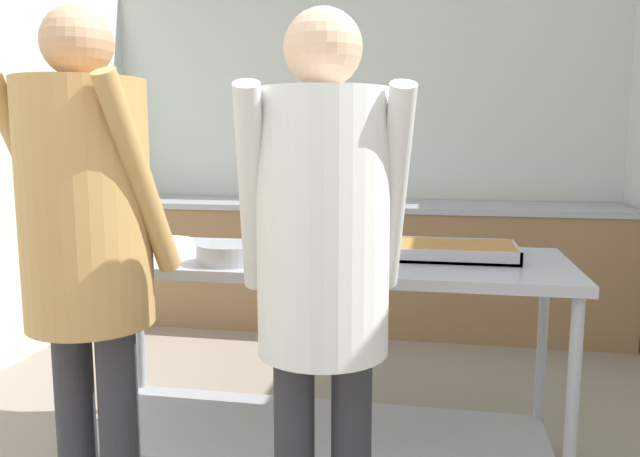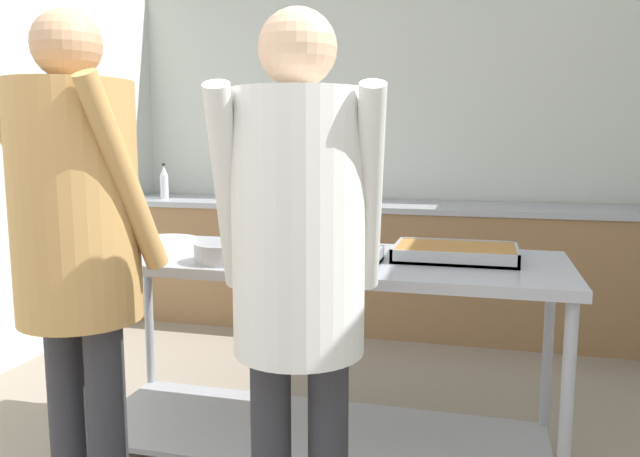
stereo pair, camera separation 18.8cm
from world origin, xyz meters
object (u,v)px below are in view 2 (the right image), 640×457
Objects in this scene: sauce_pan at (227,251)px; serving_tray_vegetables at (455,253)px; guest_serving_left at (299,254)px; water_bottle at (164,182)px; serving_tray_roast at (331,258)px; plate_stack at (165,244)px; guest_serving_right at (77,232)px.

serving_tray_vegetables is at bearing 18.18° from sauce_pan.
water_bottle is (-1.92, 2.76, -0.02)m from guest_serving_left.
serving_tray_roast is 0.21× the size of guest_serving_left.
plate_stack is 0.78m from guest_serving_right.
water_bottle reaches higher than serving_tray_roast.
guest_serving_right is (-1.13, -0.85, 0.16)m from serving_tray_vegetables.
guest_serving_right reaches higher than serving_tray_vegetables.
serving_tray_roast is at bearing -48.51° from water_bottle.
serving_tray_vegetables is 0.99m from guest_serving_left.
serving_tray_vegetables is (0.46, 0.23, 0.00)m from serving_tray_roast.
serving_tray_roast is 0.75× the size of serving_tray_vegetables.
guest_serving_right is (-0.74, 0.05, 0.02)m from guest_serving_left.
plate_stack is at bearing 136.48° from guest_serving_left.
plate_stack is at bearing 169.77° from serving_tray_roast.
water_bottle is at bearing 118.67° from plate_stack.
serving_tray_vegetables is at bearing 36.90° from guest_serving_right.
guest_serving_right is 6.49× the size of water_bottle.
water_bottle is (-1.44, 2.14, 0.10)m from sauce_pan.
guest_serving_right is 2.95m from water_bottle.
water_bottle is at bearing 124.82° from guest_serving_left.
guest_serving_right is at bearing 175.99° from guest_serving_left.
serving_tray_roast is 2.79m from water_bottle.
water_bottle is at bearing 113.50° from guest_serving_right.
plate_stack is 1.18m from guest_serving_left.
guest_serving_right reaches higher than sauce_pan.
water_bottle is (-1.18, 2.70, -0.04)m from guest_serving_right.
sauce_pan is at bearing -27.65° from plate_stack.
water_bottle is (-2.30, 1.86, 0.12)m from serving_tray_vegetables.
serving_tray_roast is 1.33× the size of water_bottle.
serving_tray_vegetables is at bearing -38.86° from water_bottle.
plate_stack is 0.42m from sauce_pan.
sauce_pan is 0.81× the size of serving_tray_vegetables.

